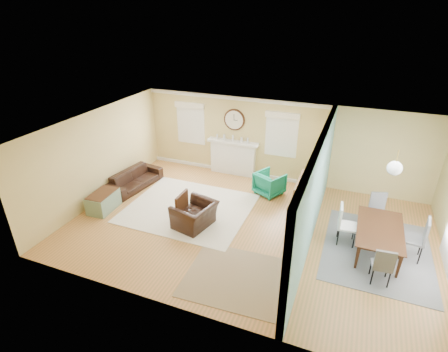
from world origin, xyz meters
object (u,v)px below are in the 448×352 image
at_px(sofa, 135,179).
at_px(dining_table, 379,240).
at_px(eames_chair, 195,215).
at_px(green_chair, 270,183).
at_px(credenza, 305,193).

relative_size(sofa, dining_table, 1.06).
relative_size(eames_chair, green_chair, 1.33).
relative_size(eames_chair, dining_table, 0.57).
distance_m(sofa, eames_chair, 2.96).
distance_m(green_chair, dining_table, 3.52).
distance_m(eames_chair, credenza, 3.19).
xyz_separation_m(sofa, eames_chair, (2.68, -1.26, 0.05)).
bearing_deg(green_chair, eames_chair, 87.90).
bearing_deg(sofa, credenza, -72.92).
height_order(green_chair, dining_table, green_chair).
distance_m(eames_chair, dining_table, 4.42).
bearing_deg(credenza, eames_chair, -139.52).
bearing_deg(dining_table, sofa, 84.98).
bearing_deg(sofa, eames_chair, -107.13).
bearing_deg(credenza, green_chair, 164.19).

